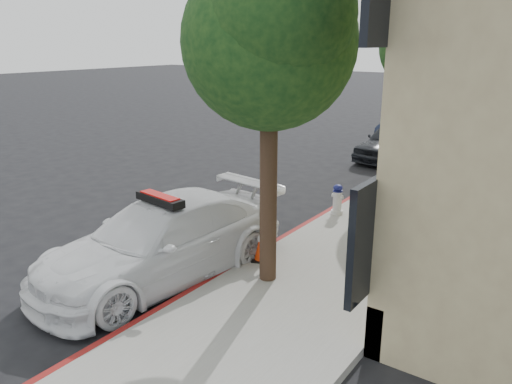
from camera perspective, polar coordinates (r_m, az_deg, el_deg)
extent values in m
plane|color=black|center=(12.32, -4.71, -3.44)|extent=(120.00, 120.00, 0.00)
cube|color=gray|center=(19.67, 23.04, 3.24)|extent=(3.20, 50.00, 0.15)
cube|color=maroon|center=(20.03, 18.77, 3.92)|extent=(0.12, 50.00, 0.15)
cylinder|color=black|center=(8.57, 1.42, 0.13)|extent=(0.30, 0.30, 3.30)
sphere|color=black|center=(8.20, 1.55, 16.74)|extent=(2.80, 2.80, 2.80)
sphere|color=black|center=(7.74, 2.89, 19.67)|extent=(2.24, 2.24, 2.24)
sphere|color=black|center=(8.65, 0.68, 14.77)|extent=(2.10, 2.10, 2.10)
cylinder|color=black|center=(15.72, 17.97, 6.85)|extent=(0.30, 0.30, 3.19)
sphere|color=black|center=(15.51, 18.80, 15.57)|extent=(2.60, 2.60, 2.60)
sphere|color=black|center=(15.11, 20.11, 16.96)|extent=(2.08, 2.08, 2.08)
sphere|color=black|center=(15.91, 17.78, 14.59)|extent=(1.95, 1.95, 1.95)
cylinder|color=black|center=(23.40, 24.08, 9.55)|extent=(0.30, 0.30, 3.41)
sphere|color=black|center=(23.28, 24.84, 15.65)|extent=(3.00, 3.00, 3.00)
sphere|color=black|center=(22.91, 25.83, 16.55)|extent=(2.40, 2.40, 2.40)
sphere|color=black|center=(23.64, 24.04, 15.01)|extent=(2.25, 2.25, 2.25)
imported|color=white|center=(9.43, -10.65, -5.44)|extent=(2.71, 5.30, 1.47)
cube|color=black|center=(9.16, -10.92, -0.84)|extent=(1.13, 0.42, 0.14)
cube|color=#A50A07|center=(9.14, -10.94, -0.48)|extent=(0.92, 0.34, 0.06)
imported|color=black|center=(19.26, 15.43, 5.55)|extent=(1.94, 4.09, 1.35)
imported|color=#131A31|center=(23.21, 17.28, 7.23)|extent=(1.93, 4.20, 1.33)
cylinder|color=silver|center=(12.57, 9.22, -2.24)|extent=(0.29, 0.29, 0.09)
cylinder|color=silver|center=(12.48, 9.28, -0.97)|extent=(0.22, 0.22, 0.50)
ellipsoid|color=navy|center=(12.38, 9.35, 0.48)|extent=(0.23, 0.23, 0.16)
cylinder|color=silver|center=(12.44, 9.31, -0.48)|extent=(0.32, 0.14, 0.09)
cylinder|color=silver|center=(12.44, 9.31, -0.48)|extent=(0.12, 0.17, 0.09)
cube|color=black|center=(9.87, 0.62, -7.70)|extent=(0.46, 0.46, 0.03)
cone|color=#FF3C0D|center=(9.73, 0.63, -5.92)|extent=(0.27, 0.27, 0.64)
cylinder|color=white|center=(9.69, 0.63, -5.35)|extent=(0.14, 0.14, 0.10)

